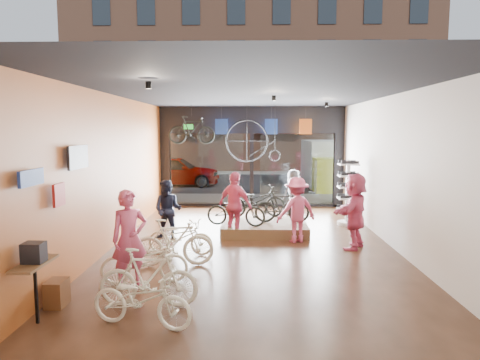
{
  "coord_description": "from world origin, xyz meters",
  "views": [
    {
      "loc": [
        -0.07,
        -10.37,
        2.91
      ],
      "look_at": [
        -0.34,
        1.4,
        1.55
      ],
      "focal_mm": 32.0,
      "sensor_mm": 36.0,
      "label": 1
    }
  ],
  "objects_px": {
    "customer_3": "(296,210)",
    "hung_bike": "(192,130)",
    "floor_bike_4": "(180,237)",
    "penny_farthing": "(256,142)",
    "customer_1": "(168,210)",
    "floor_bike_2": "(144,261)",
    "display_platform": "(264,228)",
    "customer_2": "(235,205)",
    "floor_bike_3": "(173,243)",
    "box_truck": "(329,165)",
    "floor_bike_1": "(148,278)",
    "display_bike_left": "(236,210)",
    "customer_4": "(293,192)",
    "street_car": "(175,171)",
    "sunglasses_rack": "(348,193)",
    "display_bike_mid": "(282,206)",
    "floor_bike_0": "(142,299)",
    "display_bike_right": "(255,201)",
    "customer_5": "(355,211)"
  },
  "relations": [
    {
      "from": "customer_3",
      "to": "hung_bike",
      "type": "distance_m",
      "value": 5.22
    },
    {
      "from": "floor_bike_4",
      "to": "penny_farthing",
      "type": "relative_size",
      "value": 0.85
    },
    {
      "from": "customer_1",
      "to": "floor_bike_2",
      "type": "bearing_deg",
      "value": -77.85
    },
    {
      "from": "display_platform",
      "to": "customer_2",
      "type": "relative_size",
      "value": 1.32
    },
    {
      "from": "floor_bike_3",
      "to": "hung_bike",
      "type": "bearing_deg",
      "value": -4.54
    },
    {
      "from": "box_truck",
      "to": "floor_bike_4",
      "type": "relative_size",
      "value": 3.85
    },
    {
      "from": "floor_bike_1",
      "to": "display_bike_left",
      "type": "distance_m",
      "value": 4.96
    },
    {
      "from": "display_bike_left",
      "to": "penny_farthing",
      "type": "xyz_separation_m",
      "value": [
        0.58,
        3.43,
        1.77
      ]
    },
    {
      "from": "floor_bike_1",
      "to": "customer_1",
      "type": "relative_size",
      "value": 1.03
    },
    {
      "from": "floor_bike_3",
      "to": "customer_4",
      "type": "distance_m",
      "value": 6.6
    },
    {
      "from": "penny_farthing",
      "to": "display_platform",
      "type": "bearing_deg",
      "value": -86.06
    },
    {
      "from": "customer_3",
      "to": "customer_2",
      "type": "bearing_deg",
      "value": -35.64
    },
    {
      "from": "floor_bike_2",
      "to": "customer_1",
      "type": "distance_m",
      "value": 3.35
    },
    {
      "from": "display_bike_left",
      "to": "floor_bike_3",
      "type": "bearing_deg",
      "value": 166.02
    },
    {
      "from": "street_car",
      "to": "display_platform",
      "type": "bearing_deg",
      "value": -157.18
    },
    {
      "from": "floor_bike_2",
      "to": "sunglasses_rack",
      "type": "xyz_separation_m",
      "value": [
        5.03,
        5.24,
        0.58
      ]
    },
    {
      "from": "street_car",
      "to": "display_platform",
      "type": "relative_size",
      "value": 1.95
    },
    {
      "from": "floor_bike_4",
      "to": "customer_1",
      "type": "height_order",
      "value": "customer_1"
    },
    {
      "from": "floor_bike_3",
      "to": "customer_1",
      "type": "relative_size",
      "value": 1.08
    },
    {
      "from": "street_car",
      "to": "floor_bike_4",
      "type": "relative_size",
      "value": 2.97
    },
    {
      "from": "display_platform",
      "to": "display_bike_mid",
      "type": "xyz_separation_m",
      "value": [
        0.51,
        0.0,
        0.62
      ]
    },
    {
      "from": "box_truck",
      "to": "floor_bike_0",
      "type": "height_order",
      "value": "box_truck"
    },
    {
      "from": "display_bike_right",
      "to": "customer_3",
      "type": "distance_m",
      "value": 2.03
    },
    {
      "from": "customer_5",
      "to": "hung_bike",
      "type": "distance_m",
      "value": 6.47
    },
    {
      "from": "floor_bike_2",
      "to": "customer_2",
      "type": "bearing_deg",
      "value": -34.69
    },
    {
      "from": "display_bike_right",
      "to": "customer_3",
      "type": "relative_size",
      "value": 1.07
    },
    {
      "from": "display_platform",
      "to": "penny_farthing",
      "type": "bearing_deg",
      "value": 93.94
    },
    {
      "from": "customer_1",
      "to": "display_platform",
      "type": "bearing_deg",
      "value": 26.03
    },
    {
      "from": "customer_1",
      "to": "sunglasses_rack",
      "type": "xyz_separation_m",
      "value": [
        5.21,
        1.91,
        0.21
      ]
    },
    {
      "from": "hung_bike",
      "to": "display_platform",
      "type": "bearing_deg",
      "value": -142.29
    },
    {
      "from": "box_truck",
      "to": "floor_bike_3",
      "type": "height_order",
      "value": "box_truck"
    },
    {
      "from": "display_platform",
      "to": "customer_3",
      "type": "relative_size",
      "value": 1.4
    },
    {
      "from": "hung_bike",
      "to": "floor_bike_1",
      "type": "bearing_deg",
      "value": 177.2
    },
    {
      "from": "floor_bike_4",
      "to": "customer_2",
      "type": "height_order",
      "value": "customer_2"
    },
    {
      "from": "customer_2",
      "to": "customer_3",
      "type": "bearing_deg",
      "value": -156.49
    },
    {
      "from": "floor_bike_2",
      "to": "floor_bike_4",
      "type": "xyz_separation_m",
      "value": [
        0.37,
        1.96,
        -0.02
      ]
    },
    {
      "from": "floor_bike_2",
      "to": "display_platform",
      "type": "relative_size",
      "value": 0.69
    },
    {
      "from": "floor_bike_4",
      "to": "display_bike_mid",
      "type": "relative_size",
      "value": 1.01
    },
    {
      "from": "sunglasses_rack",
      "to": "display_bike_right",
      "type": "bearing_deg",
      "value": -167.29
    },
    {
      "from": "customer_4",
      "to": "floor_bike_1",
      "type": "bearing_deg",
      "value": 36.03
    },
    {
      "from": "display_platform",
      "to": "sunglasses_rack",
      "type": "distance_m",
      "value": 2.97
    },
    {
      "from": "display_bike_right",
      "to": "display_platform",
      "type": "bearing_deg",
      "value": -171.93
    },
    {
      "from": "customer_3",
      "to": "penny_farthing",
      "type": "bearing_deg",
      "value": -98.7
    },
    {
      "from": "floor_bike_4",
      "to": "display_platform",
      "type": "height_order",
      "value": "floor_bike_4"
    },
    {
      "from": "display_bike_right",
      "to": "hung_bike",
      "type": "xyz_separation_m",
      "value": [
        -2.15,
        1.83,
        2.14
      ]
    },
    {
      "from": "display_platform",
      "to": "customer_3",
      "type": "xyz_separation_m",
      "value": [
        0.81,
        -0.99,
        0.71
      ]
    },
    {
      "from": "customer_3",
      "to": "customer_4",
      "type": "bearing_deg",
      "value": -117.61
    },
    {
      "from": "customer_4",
      "to": "customer_3",
      "type": "bearing_deg",
      "value": 53.39
    },
    {
      "from": "floor_bike_1",
      "to": "sunglasses_rack",
      "type": "relative_size",
      "value": 0.82
    },
    {
      "from": "customer_2",
      "to": "floor_bike_1",
      "type": "bearing_deg",
      "value": 110.47
    }
  ]
}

